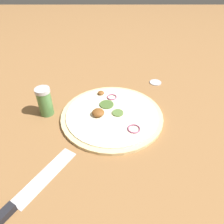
% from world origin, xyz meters
% --- Properties ---
extents(ground_plane, '(3.00, 3.00, 0.00)m').
position_xyz_m(ground_plane, '(0.00, 0.00, 0.00)').
color(ground_plane, olive).
extents(pizza, '(0.33, 0.33, 0.03)m').
position_xyz_m(pizza, '(0.00, -0.00, 0.01)').
color(pizza, beige).
rests_on(pizza, ground_plane).
extents(knife, '(0.19, 0.28, 0.02)m').
position_xyz_m(knife, '(0.22, 0.32, 0.01)').
color(knife, silver).
rests_on(knife, ground_plane).
extents(spice_jar, '(0.05, 0.05, 0.10)m').
position_xyz_m(spice_jar, '(0.21, -0.02, 0.05)').
color(spice_jar, '#4C7F42').
rests_on(spice_jar, ground_plane).
extents(loose_cap, '(0.05, 0.05, 0.01)m').
position_xyz_m(loose_cap, '(-0.18, -0.21, 0.00)').
color(loose_cap, '#B2B2B7').
rests_on(loose_cap, ground_plane).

